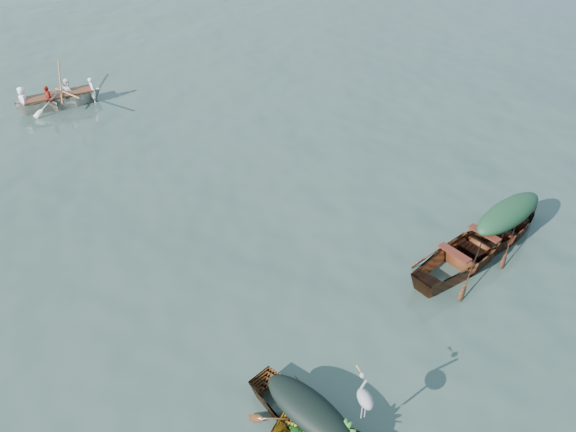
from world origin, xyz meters
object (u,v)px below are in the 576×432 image
Objects in this scene: green_tarp_boat at (501,237)px; heron at (364,405)px; dark_covered_boat at (308,429)px; open_wooden_boat at (464,264)px; rowed_boat at (62,106)px.

heron is (-5.53, -3.51, 0.90)m from green_tarp_boat.
dark_covered_boat is 5.49m from open_wooden_boat.
dark_covered_boat is at bearing 96.12° from green_tarp_boat.
rowed_boat is at bearing 16.30° from open_wooden_boat.
open_wooden_boat reaches higher than dark_covered_boat.
open_wooden_boat is at bearing -152.95° from rowed_boat.
green_tarp_boat is 1.49m from open_wooden_boat.
green_tarp_boat is at bearing -147.30° from rowed_boat.
heron is at bearing -172.55° from rowed_boat.
dark_covered_boat is 3.54× the size of heron.
heron is (0.73, -0.45, 0.90)m from dark_covered_boat.
rowed_boat is 15.24m from heron.
rowed_boat is (-3.21, 14.24, 0.00)m from dark_covered_boat.
heron reaches higher than open_wooden_boat.
open_wooden_boat is (-1.40, -0.51, 0.00)m from green_tarp_boat.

